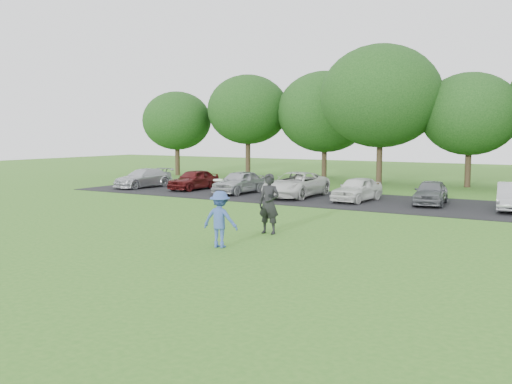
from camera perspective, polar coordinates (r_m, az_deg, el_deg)
ground at (r=16.29m, az=-6.42°, el=-5.66°), size 100.00×100.00×0.00m
parking_lot at (r=27.61m, az=10.27°, el=-0.89°), size 32.00×6.50×0.03m
frisbee_player at (r=16.29m, az=-3.61°, el=-2.73°), size 1.13×0.76×1.96m
camera_bystander at (r=18.41m, az=1.31°, el=-1.18°), size 0.74×0.50×1.96m
parked_cars at (r=27.59m, az=9.67°, el=0.36°), size 28.53×4.52×1.25m
tree_row at (r=36.37m, az=18.25°, el=8.27°), size 42.39×9.85×8.64m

